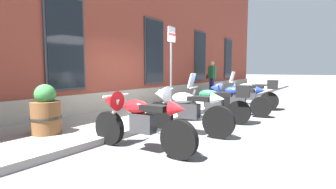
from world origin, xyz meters
name	(u,v)px	position (x,y,z in m)	size (l,w,h in m)	color
ground_plane	(185,119)	(0.00, 0.00, 0.00)	(140.00, 140.00, 0.00)	#4C4C4F
sidewalk	(149,113)	(0.00, 1.29, 0.07)	(33.71, 2.58, 0.14)	gray
lane_stripe	(314,135)	(0.00, -3.20, 0.00)	(33.71, 0.12, 0.01)	silver
motorcycle_red_sport	(137,119)	(-2.93, -0.75, 0.56)	(0.62, 2.14, 1.02)	black
motorcycle_white_sport	(184,108)	(-1.46, -0.82, 0.56)	(0.62, 2.10, 1.04)	black
motorcycle_green_touring	(216,102)	(0.05, -0.92, 0.54)	(0.74, 1.99, 1.30)	black
motorcycle_blue_sport	(234,97)	(1.39, -0.92, 0.56)	(0.62, 2.05, 1.02)	black
motorcycle_silver_touring	(251,94)	(2.96, -1.00, 0.55)	(0.66, 2.04, 1.33)	black
pedestrian_striped_shirt	(212,76)	(5.82, 1.83, 1.09)	(0.38, 0.62, 1.70)	#1E1E4C
parking_sign	(171,57)	(0.30, 0.66, 1.78)	(0.36, 0.07, 2.56)	#4C4C51
barrel_planter	(46,112)	(-3.44, 1.17, 0.56)	(0.60, 0.60, 0.98)	brown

